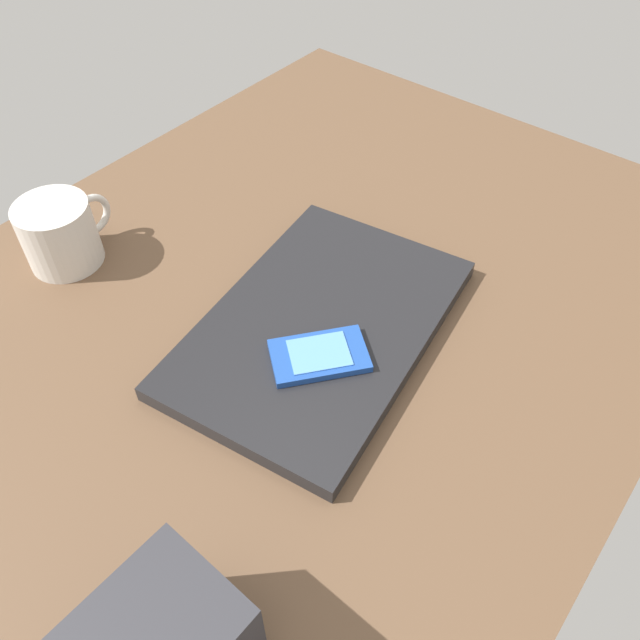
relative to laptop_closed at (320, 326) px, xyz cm
name	(u,v)px	position (x,y,z in cm)	size (l,w,h in cm)	color
desk_surface	(262,341)	(-4.28, 5.16, -2.48)	(120.00, 80.00, 3.00)	brown
laptop_closed	(320,326)	(0.00, 0.00, 0.00)	(35.11, 22.98, 1.96)	black
cell_phone_on_laptop	(321,354)	(-3.99, -3.34, 1.43)	(11.62, 10.98, 0.97)	#1E479E
coffee_mug	(60,233)	(-10.20, 32.28, 3.16)	(12.05, 8.94, 8.27)	silver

